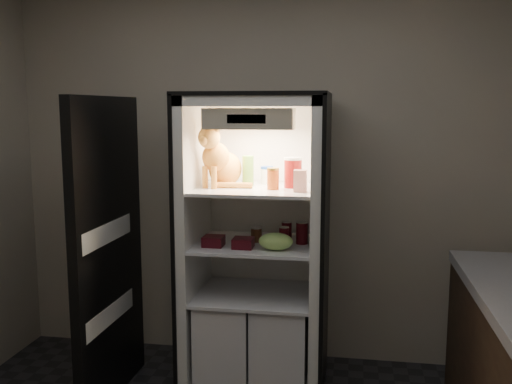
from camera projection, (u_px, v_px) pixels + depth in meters
room_shell at (198, 150)px, 2.20m from camera, size 3.60×3.60×3.60m
refrigerator at (257, 263)px, 3.67m from camera, size 0.90×0.72×1.88m
fridge_door at (108, 253)px, 3.44m from camera, size 0.08×0.87×1.85m
tabby_cat at (220, 162)px, 3.59m from camera, size 0.35×0.41×0.42m
parmesan_shaker at (248, 171)px, 3.62m from camera, size 0.07×0.07×0.19m
mayo_tub at (267, 175)px, 3.70m from camera, size 0.08×0.08×0.12m
salsa_jar at (273, 179)px, 3.46m from camera, size 0.07×0.07×0.13m
pepper_jar at (293, 173)px, 3.53m from camera, size 0.11×0.11×0.19m
cream_carton at (300, 181)px, 3.36m from camera, size 0.08×0.08×0.13m
soda_can_a at (287, 231)px, 3.65m from camera, size 0.07×0.07×0.12m
soda_can_b at (302, 233)px, 3.55m from camera, size 0.07×0.07×0.14m
soda_can_c at (284, 236)px, 3.52m from camera, size 0.06×0.06×0.11m
condiment_jar at (256, 234)px, 3.61m from camera, size 0.07×0.07×0.10m
grape_bag at (276, 241)px, 3.40m from camera, size 0.21×0.15×0.10m
berry_box_left at (214, 241)px, 3.50m from camera, size 0.12×0.12×0.06m
berry_box_right at (243, 243)px, 3.45m from camera, size 0.12×0.12×0.06m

